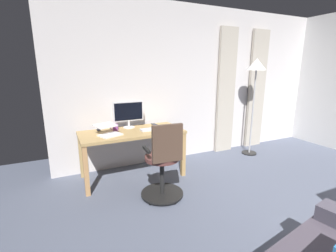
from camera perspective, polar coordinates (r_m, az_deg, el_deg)
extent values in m
cube|color=silver|center=(4.60, 7.98, 9.94)|extent=(5.41, 0.10, 2.72)
cube|color=#B7AE9D|center=(5.35, 20.43, 7.98)|extent=(0.41, 0.06, 2.39)
cube|color=#B7AE9D|center=(4.82, 13.71, 7.90)|extent=(0.39, 0.06, 2.39)
cube|color=tan|center=(3.62, -8.67, -1.52)|extent=(1.52, 0.69, 0.04)
cube|color=tan|center=(3.73, 3.66, -6.86)|extent=(0.06, 0.06, 0.69)
cube|color=tan|center=(3.33, -19.01, -10.23)|extent=(0.06, 0.06, 0.69)
cube|color=tan|center=(4.24, -0.31, -4.23)|extent=(0.06, 0.06, 0.69)
cube|color=tan|center=(3.90, -20.05, -6.77)|extent=(0.06, 0.06, 0.69)
cylinder|color=black|center=(3.29, -1.42, -15.78)|extent=(0.56, 0.56, 0.02)
sphere|color=black|center=(3.38, 2.86, -15.21)|extent=(0.05, 0.05, 0.05)
sphere|color=black|center=(3.52, -1.53, -13.92)|extent=(0.05, 0.05, 0.05)
sphere|color=black|center=(3.37, -5.78, -15.36)|extent=(0.05, 0.05, 0.05)
sphere|color=black|center=(3.11, -4.23, -17.94)|extent=(0.05, 0.05, 0.05)
sphere|color=black|center=(3.12, 1.62, -17.83)|extent=(0.05, 0.05, 0.05)
cylinder|color=black|center=(3.17, -1.44, -12.03)|extent=(0.06, 0.06, 0.48)
cylinder|color=brown|center=(3.07, -1.47, -7.59)|extent=(0.47, 0.47, 0.05)
cube|color=#4D392C|center=(2.81, -0.13, -4.18)|extent=(0.38, 0.08, 0.46)
cube|color=black|center=(2.96, -5.15, -5.64)|extent=(0.06, 0.24, 0.03)
cube|color=black|center=(3.09, 2.02, -4.77)|extent=(0.06, 0.24, 0.03)
cylinder|color=silver|center=(3.83, -9.31, -0.30)|extent=(0.18, 0.18, 0.01)
cylinder|color=silver|center=(3.82, -9.34, 0.49)|extent=(0.04, 0.04, 0.10)
cube|color=silver|center=(3.78, -9.48, 3.50)|extent=(0.48, 0.03, 0.31)
cube|color=black|center=(3.77, -9.41, 3.46)|extent=(0.44, 0.01, 0.27)
cube|color=silver|center=(3.65, -3.73, -0.75)|extent=(0.37, 0.13, 0.02)
cube|color=white|center=(3.44, -13.65, -2.09)|extent=(0.36, 0.31, 0.02)
cube|color=white|center=(3.50, -14.76, 0.13)|extent=(0.35, 0.31, 0.04)
ellipsoid|color=black|center=(3.73, -16.28, -0.87)|extent=(0.06, 0.10, 0.04)
cube|color=#232328|center=(3.98, -3.26, 0.37)|extent=(0.08, 0.15, 0.01)
cylinder|color=purple|center=(3.70, -12.46, -0.31)|extent=(0.08, 0.08, 0.09)
torus|color=purple|center=(3.69, -13.26, -0.32)|extent=(0.06, 0.01, 0.06)
cylinder|color=black|center=(5.03, 18.83, -6.11)|extent=(0.28, 0.28, 0.02)
cylinder|color=#A5A5A8|center=(4.82, 19.57, 2.82)|extent=(0.03, 0.03, 1.61)
cone|color=white|center=(4.75, 20.47, 13.69)|extent=(0.35, 0.35, 0.21)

